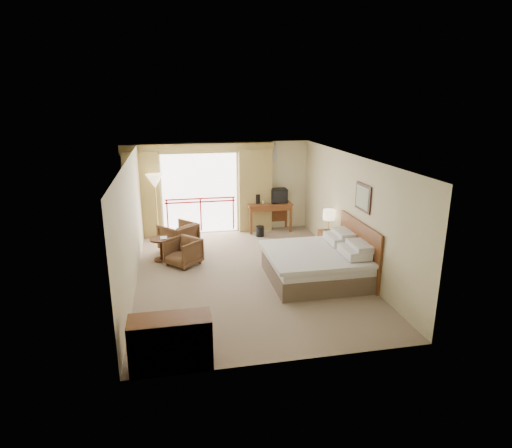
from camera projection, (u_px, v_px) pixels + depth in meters
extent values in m
plane|color=gray|center=(247.00, 274.00, 9.95)|extent=(7.00, 7.00, 0.00)
plane|color=white|center=(247.00, 158.00, 9.18)|extent=(7.00, 7.00, 0.00)
plane|color=beige|center=(226.00, 187.00, 12.86)|extent=(5.00, 0.00, 5.00)
plane|color=beige|center=(289.00, 282.00, 6.27)|extent=(5.00, 0.00, 5.00)
plane|color=beige|center=(131.00, 224.00, 9.10)|extent=(0.00, 7.00, 7.00)
plane|color=beige|center=(352.00, 213.00, 10.03)|extent=(0.00, 7.00, 7.00)
plane|color=white|center=(200.00, 194.00, 12.73)|extent=(2.40, 0.00, 2.40)
cube|color=red|center=(200.00, 202.00, 12.78)|extent=(2.09, 0.03, 0.04)
cube|color=red|center=(200.00, 199.00, 12.75)|extent=(2.09, 0.03, 0.04)
cube|color=red|center=(167.00, 216.00, 12.71)|extent=(0.04, 0.03, 1.00)
cube|color=red|center=(201.00, 215.00, 12.90)|extent=(0.04, 0.03, 1.00)
cube|color=red|center=(233.00, 213.00, 13.08)|extent=(0.04, 0.03, 1.00)
cube|color=olive|center=(143.00, 195.00, 12.28)|extent=(1.00, 0.26, 2.50)
cube|color=olive|center=(255.00, 191.00, 12.90)|extent=(1.00, 0.26, 2.50)
cube|color=olive|center=(199.00, 148.00, 12.25)|extent=(4.40, 0.22, 0.28)
cube|color=silver|center=(269.00, 153.00, 12.79)|extent=(0.50, 0.04, 0.50)
cube|color=brown|center=(315.00, 271.00, 9.60)|extent=(2.05, 2.00, 0.40)
cube|color=silver|center=(316.00, 259.00, 9.51)|extent=(2.01, 1.96, 0.22)
cube|color=silver|center=(314.00, 253.00, 9.47)|extent=(2.09, 2.06, 0.08)
cube|color=silver|center=(354.00, 252.00, 9.14)|extent=(0.50, 0.75, 0.18)
cube|color=silver|center=(339.00, 239.00, 9.99)|extent=(0.50, 0.75, 0.18)
cube|color=silver|center=(360.00, 246.00, 9.13)|extent=(0.40, 0.70, 0.14)
cube|color=silver|center=(344.00, 233.00, 9.98)|extent=(0.40, 0.70, 0.14)
cube|color=#5D2E18|center=(359.00, 249.00, 9.66)|extent=(0.06, 2.10, 1.30)
cube|color=black|center=(363.00, 198.00, 9.32)|extent=(0.03, 0.72, 0.60)
cube|color=silver|center=(362.00, 198.00, 9.32)|extent=(0.01, 0.60, 0.48)
cube|color=#5D2E18|center=(328.00, 243.00, 11.06)|extent=(0.47, 0.55, 0.64)
cylinder|color=tan|center=(328.00, 230.00, 11.00)|extent=(0.13, 0.13, 0.04)
cylinder|color=tan|center=(329.00, 224.00, 10.96)|extent=(0.03, 0.03, 0.33)
cylinder|color=#FFE5B2|center=(329.00, 215.00, 10.89)|extent=(0.31, 0.31, 0.26)
cube|color=black|center=(329.00, 232.00, 10.80)|extent=(0.23, 0.20, 0.09)
cube|color=#5D2E18|center=(269.00, 204.00, 12.98)|extent=(1.34, 0.65, 0.06)
cube|color=#5D2E18|center=(251.00, 221.00, 12.73)|extent=(0.07, 0.07, 0.83)
cube|color=#5D2E18|center=(291.00, 219.00, 12.96)|extent=(0.07, 0.07, 0.83)
cube|color=#5D2E18|center=(248.00, 216.00, 13.25)|extent=(0.07, 0.07, 0.83)
cube|color=#5D2E18|center=(286.00, 214.00, 13.48)|extent=(0.07, 0.07, 0.83)
cube|color=#5D2E18|center=(267.00, 212.00, 13.34)|extent=(1.23, 0.03, 0.61)
cube|color=#5D2E18|center=(271.00, 209.00, 12.74)|extent=(1.23, 0.03, 0.13)
cube|color=black|center=(279.00, 196.00, 12.97)|extent=(0.48, 0.37, 0.43)
cube|color=black|center=(280.00, 197.00, 12.80)|extent=(0.43, 0.02, 0.35)
cylinder|color=black|center=(258.00, 199.00, 12.87)|extent=(0.17, 0.17, 0.29)
cylinder|color=white|center=(263.00, 202.00, 12.88)|extent=(0.07, 0.07, 0.09)
cylinder|color=black|center=(260.00, 231.00, 12.63)|extent=(0.29, 0.29, 0.30)
imported|color=#472C19|center=(179.00, 250.00, 11.49)|extent=(1.17, 1.17, 0.76)
imported|color=#472C19|center=(184.00, 265.00, 10.50)|extent=(1.02, 1.02, 0.67)
cylinder|color=black|center=(160.00, 239.00, 10.64)|extent=(0.53, 0.53, 0.04)
cylinder|color=black|center=(161.00, 250.00, 10.71)|extent=(0.06, 0.06, 0.53)
cylinder|color=black|center=(162.00, 259.00, 10.79)|extent=(0.38, 0.38, 0.03)
imported|color=white|center=(160.00, 238.00, 10.63)|extent=(0.17, 0.23, 0.02)
cylinder|color=tan|center=(159.00, 238.00, 12.41)|extent=(0.31, 0.31, 0.03)
cylinder|color=tan|center=(157.00, 211.00, 12.18)|extent=(0.03, 0.03, 1.65)
cone|color=#FFE5B2|center=(155.00, 181.00, 11.93)|extent=(0.49, 0.49, 0.39)
cube|color=#5D2E18|center=(171.00, 342.00, 6.43)|extent=(1.23, 0.51, 0.82)
cube|color=black|center=(171.00, 352.00, 6.19)|extent=(1.13, 0.02, 0.72)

